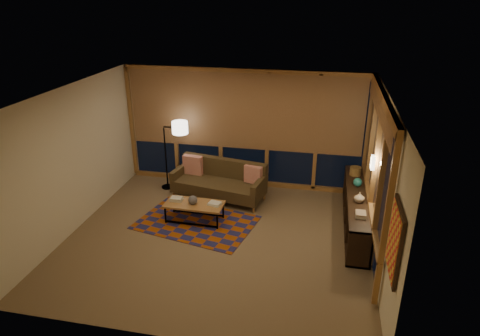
% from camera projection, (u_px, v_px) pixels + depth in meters
% --- Properties ---
extents(floor, '(5.50, 5.00, 0.01)m').
position_uv_depth(floor, '(218.00, 238.00, 7.92)').
color(floor, '#7C694F').
rests_on(floor, ground).
extents(ceiling, '(5.50, 5.00, 0.01)m').
position_uv_depth(ceiling, '(215.00, 94.00, 6.86)').
color(ceiling, white).
rests_on(ceiling, walls).
extents(walls, '(5.51, 5.01, 2.70)m').
position_uv_depth(walls, '(217.00, 171.00, 7.39)').
color(walls, beige).
rests_on(walls, floor).
extents(window_wall_back, '(5.30, 0.16, 2.60)m').
position_uv_depth(window_wall_back, '(244.00, 129.00, 9.58)').
color(window_wall_back, '#B57F41').
rests_on(window_wall_back, walls).
extents(window_wall_right, '(0.16, 3.70, 2.60)m').
position_uv_depth(window_wall_right, '(374.00, 170.00, 7.43)').
color(window_wall_right, '#B57F41').
rests_on(window_wall_right, walls).
extents(wall_art, '(0.06, 0.74, 0.94)m').
position_uv_depth(wall_art, '(394.00, 241.00, 5.18)').
color(wall_art, red).
rests_on(wall_art, walls).
extents(wall_sconce, '(0.12, 0.18, 0.22)m').
position_uv_depth(wall_sconce, '(373.00, 163.00, 7.23)').
color(wall_sconce, white).
rests_on(wall_sconce, walls).
extents(sofa, '(2.09, 1.15, 0.81)m').
position_uv_depth(sofa, '(219.00, 181.00, 9.27)').
color(sofa, '#463521').
rests_on(sofa, floor).
extents(pillow_left, '(0.46, 0.21, 0.44)m').
position_uv_depth(pillow_left, '(193.00, 165.00, 9.57)').
color(pillow_left, red).
rests_on(pillow_left, sofa).
extents(pillow_right, '(0.41, 0.24, 0.39)m').
position_uv_depth(pillow_right, '(253.00, 175.00, 9.10)').
color(pillow_right, red).
rests_on(pillow_right, sofa).
extents(area_rug, '(2.47, 1.90, 0.01)m').
position_uv_depth(area_rug, '(196.00, 222.00, 8.44)').
color(area_rug, '#903F0E').
rests_on(area_rug, floor).
extents(coffee_table, '(1.16, 0.55, 0.38)m').
position_uv_depth(coffee_table, '(195.00, 212.00, 8.44)').
color(coffee_table, '#B57F41').
rests_on(coffee_table, floor).
extents(book_stack_a, '(0.23, 0.18, 0.07)m').
position_uv_depth(book_stack_a, '(176.00, 199.00, 8.47)').
color(book_stack_a, silver).
rests_on(book_stack_a, coffee_table).
extents(book_stack_b, '(0.25, 0.22, 0.04)m').
position_uv_depth(book_stack_b, '(214.00, 204.00, 8.30)').
color(book_stack_b, silver).
rests_on(book_stack_b, coffee_table).
extents(ceramic_pot, '(0.21, 0.21, 0.18)m').
position_uv_depth(ceramic_pot, '(193.00, 200.00, 8.32)').
color(ceramic_pot, black).
rests_on(ceramic_pot, coffee_table).
extents(floor_lamp, '(0.55, 0.38, 1.61)m').
position_uv_depth(floor_lamp, '(166.00, 155.00, 9.62)').
color(floor_lamp, black).
rests_on(floor_lamp, floor).
extents(bookshelf, '(0.40, 2.80, 0.70)m').
position_uv_depth(bookshelf, '(356.00, 210.00, 8.18)').
color(bookshelf, black).
rests_on(bookshelf, floor).
extents(basket, '(0.25, 0.25, 0.17)m').
position_uv_depth(basket, '(355.00, 171.00, 8.83)').
color(basket, '#9E7740').
rests_on(basket, bookshelf).
extents(teal_bowl, '(0.19, 0.19, 0.17)m').
position_uv_depth(teal_bowl, '(358.00, 182.00, 8.32)').
color(teal_bowl, teal).
rests_on(teal_bowl, bookshelf).
extents(vase, '(0.20, 0.20, 0.20)m').
position_uv_depth(vase, '(359.00, 197.00, 7.70)').
color(vase, tan).
rests_on(vase, bookshelf).
extents(shelf_book_stack, '(0.23, 0.27, 0.07)m').
position_uv_depth(shelf_book_stack, '(361.00, 214.00, 7.25)').
color(shelf_book_stack, silver).
rests_on(shelf_book_stack, bookshelf).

